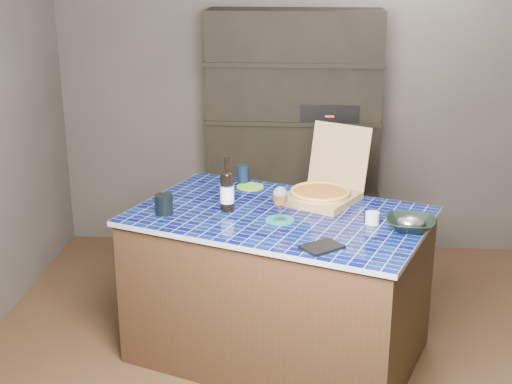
# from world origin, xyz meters

# --- Properties ---
(room) EXTENTS (3.50, 3.50, 3.50)m
(room) POSITION_xyz_m (0.00, 0.00, 1.25)
(room) COLOR brown
(room) RESTS_ON ground
(shelving_unit) EXTENTS (1.20, 0.41, 1.80)m
(shelving_unit) POSITION_xyz_m (0.00, 1.53, 0.90)
(shelving_unit) COLOR black
(shelving_unit) RESTS_ON floor
(kitchen_island) EXTENTS (1.77, 1.44, 0.84)m
(kitchen_island) POSITION_xyz_m (-0.03, 0.12, 0.42)
(kitchen_island) COLOR #402419
(kitchen_island) RESTS_ON floor
(pizza_box) EXTENTS (0.53, 0.56, 0.39)m
(pizza_box) POSITION_xyz_m (0.20, 0.36, 0.89)
(pizza_box) COLOR #9A704F
(pizza_box) RESTS_ON kitchen_island
(mead_bottle) EXTENTS (0.08, 0.08, 0.29)m
(mead_bottle) POSITION_xyz_m (-0.31, 0.16, 0.95)
(mead_bottle) COLOR black
(mead_bottle) RESTS_ON kitchen_island
(teal_trivet) EXTENTS (0.15, 0.15, 0.01)m
(teal_trivet) POSITION_xyz_m (-0.02, 0.02, 0.84)
(teal_trivet) COLOR #16736F
(teal_trivet) RESTS_ON kitchen_island
(wine_glass) EXTENTS (0.08, 0.08, 0.18)m
(wine_glass) POSITION_xyz_m (-0.02, 0.02, 0.97)
(wine_glass) COLOR white
(wine_glass) RESTS_ON teal_trivet
(tumbler) EXTENTS (0.10, 0.10, 0.11)m
(tumbler) POSITION_xyz_m (-0.64, 0.07, 0.89)
(tumbler) COLOR black
(tumbler) RESTS_ON kitchen_island
(dvd_case) EXTENTS (0.23, 0.22, 0.01)m
(dvd_case) POSITION_xyz_m (0.19, -0.33, 0.85)
(dvd_case) COLOR black
(dvd_case) RESTS_ON kitchen_island
(bowl) EXTENTS (0.28, 0.28, 0.06)m
(bowl) POSITION_xyz_m (0.64, -0.05, 0.87)
(bowl) COLOR black
(bowl) RESTS_ON kitchen_island
(foil_contents) EXTENTS (0.14, 0.11, 0.06)m
(foil_contents) POSITION_xyz_m (0.64, -0.05, 0.88)
(foil_contents) COLOR silver
(foil_contents) RESTS_ON bowl
(white_jar) EXTENTS (0.07, 0.07, 0.06)m
(white_jar) POSITION_xyz_m (0.45, 0.02, 0.87)
(white_jar) COLOR white
(white_jar) RESTS_ON kitchen_island
(navy_cup) EXTENTS (0.07, 0.07, 0.11)m
(navy_cup) POSITION_xyz_m (-0.28, 0.65, 0.89)
(navy_cup) COLOR black
(navy_cup) RESTS_ON kitchen_island
(green_trivet) EXTENTS (0.16, 0.16, 0.01)m
(green_trivet) POSITION_xyz_m (-0.22, 0.57, 0.84)
(green_trivet) COLOR #79CB2B
(green_trivet) RESTS_ON kitchen_island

